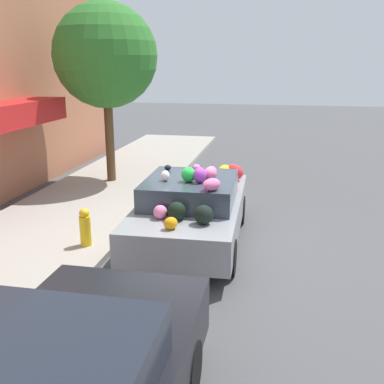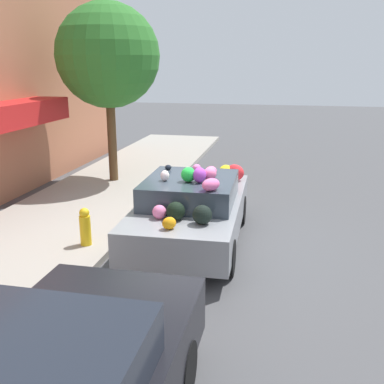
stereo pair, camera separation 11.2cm
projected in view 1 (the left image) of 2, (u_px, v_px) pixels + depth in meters
name	position (u px, v px, depth m)	size (l,w,h in m)	color
ground_plane	(182.00, 242.00, 8.66)	(60.00, 60.00, 0.00)	#4C4C4F
sidewalk_curb	(53.00, 229.00, 9.14)	(24.00, 3.20, 0.13)	#9E998E
street_tree	(105.00, 56.00, 11.76)	(2.73, 2.73, 4.74)	brown
fire_hydrant	(85.00, 227.00, 8.06)	(0.20, 0.20, 0.70)	gold
art_car	(192.00, 208.00, 8.40)	(4.04, 1.93, 1.58)	gray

